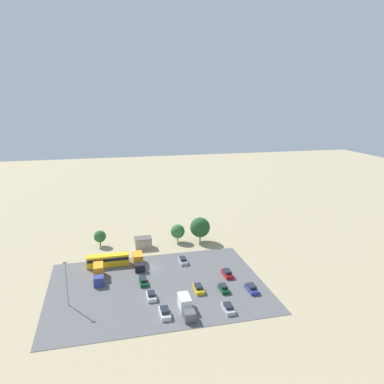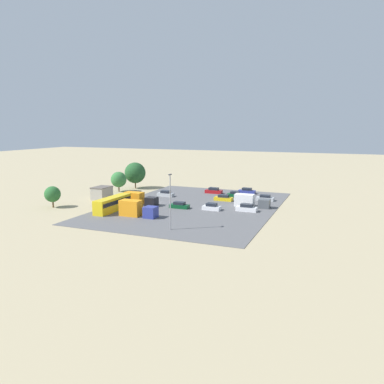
% 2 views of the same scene
% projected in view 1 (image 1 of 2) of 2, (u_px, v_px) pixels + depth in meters
% --- Properties ---
extents(ground_plane, '(400.00, 400.00, 0.00)m').
position_uv_depth(ground_plane, '(152.00, 268.00, 100.44)').
color(ground_plane, tan).
extents(parking_lot_surface, '(51.57, 37.40, 0.08)m').
position_uv_depth(parking_lot_surface, '(157.00, 287.00, 90.49)').
color(parking_lot_surface, '#565659').
rests_on(parking_lot_surface, ground).
extents(shed_building, '(5.16, 3.79, 3.24)m').
position_uv_depth(shed_building, '(143.00, 243.00, 113.86)').
color(shed_building, '#9E998E').
rests_on(shed_building, ground).
extents(bus, '(11.25, 2.59, 3.10)m').
position_uv_depth(bus, '(108.00, 260.00, 101.41)').
color(bus, gold).
rests_on(bus, ground).
extents(parked_car_0, '(1.93, 4.41, 1.46)m').
position_uv_depth(parked_car_0, '(228.00, 308.00, 80.04)').
color(parked_car_0, '#ADB2B7').
rests_on(parked_car_0, ground).
extents(parked_car_1, '(1.94, 4.60, 1.51)m').
position_uv_depth(parked_car_1, '(198.00, 288.00, 88.24)').
color(parked_car_1, gold).
rests_on(parked_car_1, ground).
extents(parked_car_2, '(1.88, 4.73, 1.61)m').
position_uv_depth(parked_car_2, '(227.00, 273.00, 95.74)').
color(parked_car_2, maroon).
rests_on(parked_car_2, ground).
extents(parked_car_3, '(1.82, 4.48, 1.47)m').
position_uv_depth(parked_car_3, '(143.00, 281.00, 91.75)').
color(parked_car_3, '#0C4723').
rests_on(parked_car_3, ground).
extents(parked_car_4, '(1.99, 4.59, 1.64)m').
position_uv_depth(parked_car_4, '(165.00, 312.00, 78.22)').
color(parked_car_4, silver).
rests_on(parked_car_4, ground).
extents(parked_car_5, '(1.95, 4.01, 1.55)m').
position_uv_depth(parked_car_5, '(151.00, 296.00, 84.94)').
color(parked_car_5, silver).
rests_on(parked_car_5, ground).
extents(parked_car_6, '(1.88, 4.38, 1.57)m').
position_uv_depth(parked_car_6, '(183.00, 261.00, 103.37)').
color(parked_car_6, '#ADB2B7').
rests_on(parked_car_6, ground).
extents(parked_car_7, '(1.71, 4.04, 1.54)m').
position_uv_depth(parked_car_7, '(223.00, 288.00, 88.30)').
color(parked_car_7, '#0C4723').
rests_on(parked_car_7, ground).
extents(parked_car_8, '(1.91, 4.65, 1.58)m').
position_uv_depth(parked_car_8, '(252.00, 288.00, 88.22)').
color(parked_car_8, navy).
rests_on(parked_car_8, ground).
extents(parked_truck_0, '(2.43, 8.14, 3.31)m').
position_uv_depth(parked_truck_0, '(99.00, 273.00, 93.86)').
color(parked_truck_0, navy).
rests_on(parked_truck_0, ground).
extents(parked_truck_1, '(2.54, 8.27, 2.92)m').
position_uv_depth(parked_truck_1, '(138.00, 261.00, 101.51)').
color(parked_truck_1, black).
rests_on(parked_truck_1, ground).
extents(parked_truck_2, '(2.32, 8.11, 2.91)m').
position_uv_depth(parked_truck_2, '(186.00, 306.00, 79.48)').
color(parked_truck_2, '#4C5156').
rests_on(parked_truck_2, ground).
extents(tree_near_shed, '(6.30, 6.30, 7.91)m').
position_uv_depth(tree_near_shed, '(200.00, 227.00, 118.07)').
color(tree_near_shed, brown).
rests_on(tree_near_shed, ground).
extents(tree_apron_mid, '(3.68, 3.68, 4.98)m').
position_uv_depth(tree_apron_mid, '(100.00, 236.00, 114.79)').
color(tree_apron_mid, brown).
rests_on(tree_apron_mid, ground).
extents(tree_apron_far, '(4.46, 4.46, 5.79)m').
position_uv_depth(tree_apron_far, '(178.00, 231.00, 118.01)').
color(tree_apron_far, brown).
rests_on(tree_apron_far, ground).
extents(light_pole_lot_centre, '(0.90, 0.28, 10.16)m').
position_uv_depth(light_pole_lot_centre, '(67.00, 282.00, 81.04)').
color(light_pole_lot_centre, gray).
rests_on(light_pole_lot_centre, ground).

